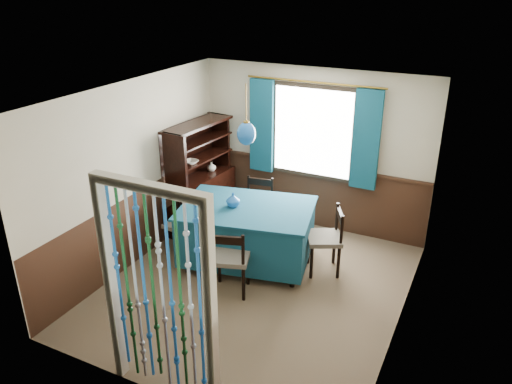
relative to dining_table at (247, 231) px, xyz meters
The scene contains 22 objects.
floor 0.79m from the dining_table, 53.80° to the right, with size 4.00×4.00×0.00m, color brown.
ceiling 2.11m from the dining_table, 53.80° to the right, with size 4.00×4.00×0.00m, color silver.
wall_back 1.72m from the dining_table, 76.02° to the left, with size 3.60×3.60×0.00m, color #BCB29A.
wall_front 2.65m from the dining_table, 81.57° to the right, with size 3.60×3.60×0.00m, color #BCB29A.
wall_left 1.70m from the dining_table, 160.43° to the right, with size 4.00×4.00×0.00m, color #BCB29A.
wall_right 2.36m from the dining_table, 13.16° to the right, with size 4.00×4.00×0.00m, color #BCB29A.
wainscot_back 1.52m from the dining_table, 75.88° to the left, with size 3.60×3.60×0.00m, color #361F14.
wainscot_front 2.52m from the dining_table, 81.52° to the right, with size 3.60×3.60×0.00m, color #361F14.
wainscot_left 1.50m from the dining_table, 160.24° to the right, with size 4.00×4.00×0.00m, color #361F14.
wainscot_right 2.22m from the dining_table, 13.25° to the right, with size 4.00×4.00×0.00m, color #361F14.
window 1.83m from the dining_table, 75.56° to the left, with size 1.32×0.12×1.42m, color black.
doorway 2.54m from the dining_table, 81.37° to the right, with size 1.16×0.12×2.18m, color silver, non-canonical shape.
dining_table is the anchor object (origin of this frame).
chair_near 0.75m from the dining_table, 79.00° to the right, with size 0.56×0.55×0.91m.
chair_far 0.79m from the dining_table, 105.85° to the left, with size 0.52×0.50×0.91m.
chair_left 1.00m from the dining_table, 169.70° to the right, with size 0.44×0.45×0.85m.
chair_right 1.08m from the dining_table, 14.47° to the left, with size 0.59×0.60×0.92m.
sideboard 1.38m from the dining_table, 149.72° to the left, with size 0.57×1.33×1.68m.
pendant_lamp 1.39m from the dining_table, 116.57° to the left, with size 0.24×0.24×0.78m.
vase_table 0.49m from the dining_table, 161.75° to the right, with size 0.17×0.17×0.18m, color #17529E.
bowl_shelf 1.38m from the dining_table, 160.78° to the left, with size 0.23×0.23×0.06m, color beige.
vase_sideboard 1.55m from the dining_table, 139.39° to the left, with size 0.16×0.16×0.16m, color beige.
Camera 1 is at (2.40, -4.85, 3.70)m, focal length 35.00 mm.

